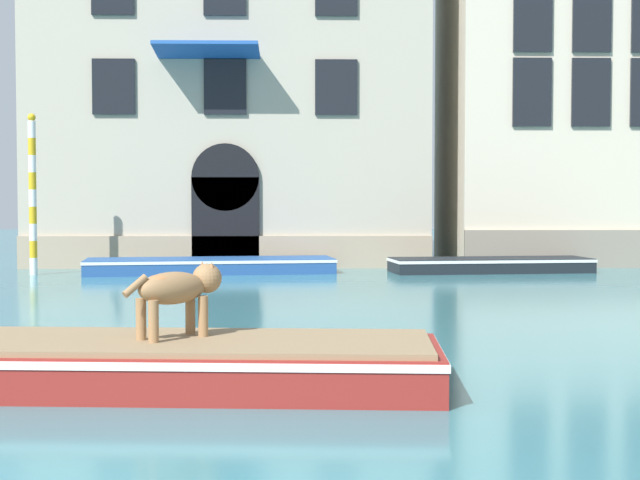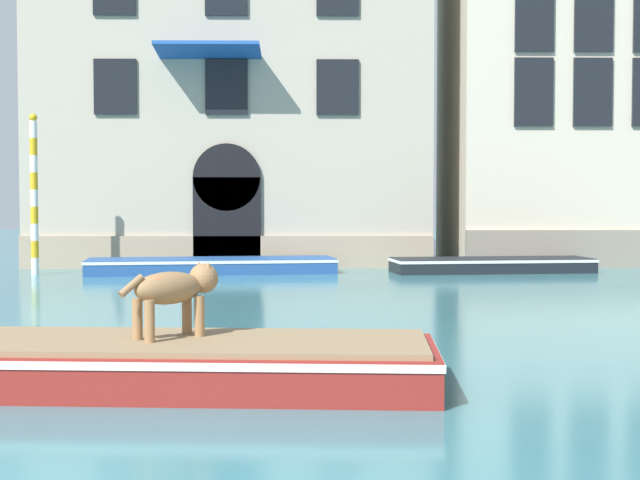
% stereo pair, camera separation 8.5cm
% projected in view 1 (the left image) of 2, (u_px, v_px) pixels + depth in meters
% --- Properties ---
extents(palazzo_right, '(10.94, 6.13, 12.11)m').
position_uv_depth(palazzo_right, '(614.00, 78.00, 29.29)').
color(palazzo_right, beige).
rests_on(palazzo_right, ground_plane).
extents(boat_foreground, '(6.77, 2.34, 0.52)m').
position_uv_depth(boat_foreground, '(126.00, 361.00, 9.43)').
color(boat_foreground, maroon).
rests_on(boat_foreground, ground_plane).
extents(dog_on_deck, '(0.97, 0.88, 0.80)m').
position_uv_depth(dog_on_deck, '(179.00, 289.00, 9.50)').
color(dog_on_deck, '#997047').
rests_on(dog_on_deck, boat_foreground).
extents(boat_moored_near_palazzo, '(6.97, 2.73, 0.41)m').
position_uv_depth(boat_moored_near_palazzo, '(211.00, 265.00, 24.57)').
color(boat_moored_near_palazzo, '#234C8C').
rests_on(boat_moored_near_palazzo, ground_plane).
extents(boat_moored_far, '(5.72, 2.24, 0.40)m').
position_uv_depth(boat_moored_far, '(490.00, 265.00, 24.92)').
color(boat_moored_far, black).
rests_on(boat_moored_far, ground_plane).
extents(mooring_pole_0, '(0.21, 0.21, 4.33)m').
position_uv_depth(mooring_pole_0, '(33.00, 194.00, 23.90)').
color(mooring_pole_0, white).
rests_on(mooring_pole_0, ground_plane).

